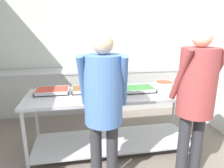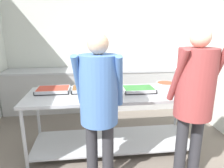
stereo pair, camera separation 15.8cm
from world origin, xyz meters
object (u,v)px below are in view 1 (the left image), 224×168
object	(u,v)px
serving_tray_roast	(85,90)
water_bottle	(86,65)
serving_tray_greens	(138,89)
serving_tray_vegetables	(53,91)
guest_serving_right	(103,98)
sauce_pan	(164,84)
guest_serving_left	(196,91)
plate_stack	(113,94)

from	to	relation	value
serving_tray_roast	water_bottle	distance (m)	1.51
serving_tray_greens	serving_tray_vegetables	bearing A→B (deg)	174.32
serving_tray_roast	guest_serving_right	size ratio (longest dim) A/B	0.22
water_bottle	sauce_pan	bearing A→B (deg)	-51.65
serving_tray_greens	guest_serving_left	size ratio (longest dim) A/B	0.25
plate_stack	sauce_pan	world-z (taller)	sauce_pan
water_bottle	serving_tray_roast	bearing A→B (deg)	-93.77
serving_tray_vegetables	sauce_pan	size ratio (longest dim) A/B	1.06
serving_tray_vegetables	plate_stack	size ratio (longest dim) A/B	1.66
serving_tray_roast	guest_serving_left	distance (m)	1.46
serving_tray_roast	sauce_pan	size ratio (longest dim) A/B	0.86
plate_stack	water_bottle	xyz separation A→B (m)	(-0.26, 1.76, 0.10)
guest_serving_right	plate_stack	bearing A→B (deg)	69.84
serving_tray_greens	guest_serving_right	xyz separation A→B (m)	(-0.61, -0.72, 0.14)
serving_tray_roast	sauce_pan	distance (m)	1.24
serving_tray_greens	water_bottle	xyz separation A→B (m)	(-0.66, 1.61, 0.10)
serving_tray_vegetables	guest_serving_left	distance (m)	1.85
guest_serving_left	guest_serving_right	bearing A→B (deg)	177.50
serving_tray_greens	guest_serving_right	bearing A→B (deg)	-129.94
sauce_pan	serving_tray_vegetables	bearing A→B (deg)	-178.23
serving_tray_vegetables	guest_serving_right	xyz separation A→B (m)	(0.60, -0.84, 0.14)
sauce_pan	water_bottle	xyz separation A→B (m)	(-1.13, 1.43, 0.09)
sauce_pan	guest_serving_right	world-z (taller)	guest_serving_right
serving_tray_vegetables	serving_tray_greens	xyz separation A→B (m)	(1.21, -0.12, -0.00)
serving_tray_greens	guest_serving_left	distance (m)	0.89
serving_tray_vegetables	serving_tray_greens	world-z (taller)	same
serving_tray_roast	guest_serving_left	bearing A→B (deg)	-36.71
serving_tray_roast	sauce_pan	bearing A→B (deg)	3.31
serving_tray_greens	sauce_pan	bearing A→B (deg)	19.92
serving_tray_vegetables	serving_tray_roast	world-z (taller)	same
serving_tray_greens	sauce_pan	distance (m)	0.51
plate_stack	guest_serving_right	world-z (taller)	guest_serving_right
serving_tray_roast	plate_stack	size ratio (longest dim) A/B	1.35
serving_tray_vegetables	sauce_pan	distance (m)	1.69
serving_tray_vegetables	plate_stack	distance (m)	0.86
guest_serving_left	serving_tray_roast	bearing A→B (deg)	143.29
serving_tray_greens	serving_tray_roast	bearing A→B (deg)	172.39
serving_tray_vegetables	plate_stack	world-z (taller)	serving_tray_vegetables
water_bottle	guest_serving_left	bearing A→B (deg)	-65.82
serving_tray_roast	plate_stack	world-z (taller)	serving_tray_roast
sauce_pan	water_bottle	world-z (taller)	water_bottle
water_bottle	serving_tray_vegetables	bearing A→B (deg)	-110.37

